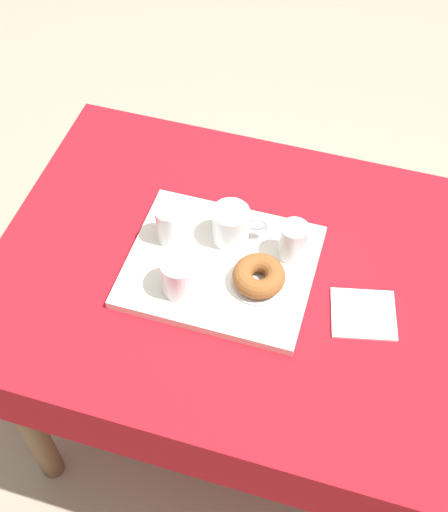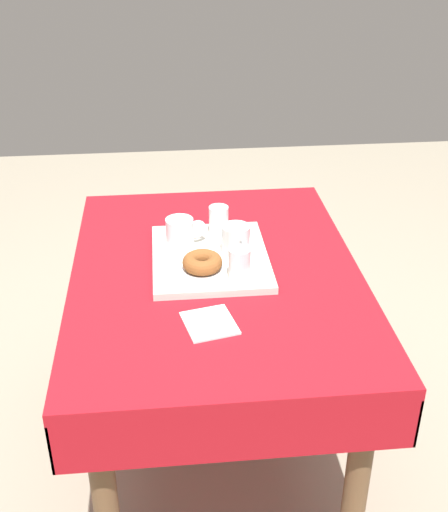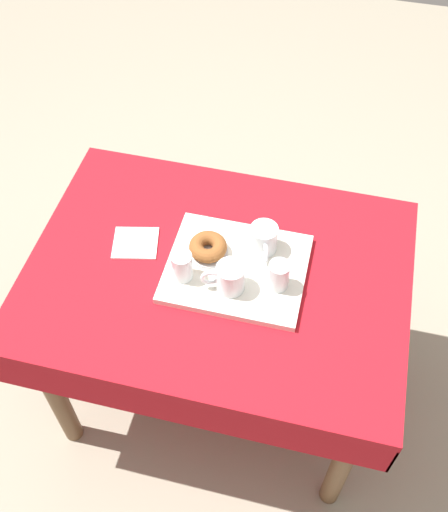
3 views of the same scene
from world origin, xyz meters
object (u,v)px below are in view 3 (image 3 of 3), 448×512
Objects in this scene: serving_tray at (236,268)px; water_glass_near at (278,276)px; donut_plate_left at (208,252)px; paper_napkin at (136,243)px; tea_mug_left at (230,278)px; tea_mug_right at (264,240)px; dining_table at (218,293)px; water_glass_far at (182,267)px; sugar_donut_left at (208,247)px.

water_glass_near is (-0.13, 0.04, 0.05)m from serving_tray.
donut_plate_left is at bearing -17.35° from serving_tray.
serving_tray is at bearing 162.65° from donut_plate_left.
paper_napkin is (0.23, 0.00, -0.02)m from donut_plate_left.
tea_mug_right is at bearing -112.06° from tea_mug_left.
tea_mug_left reaches higher than dining_table.
tea_mug_left is 0.14m from water_glass_far.
water_glass_near is 0.46m from paper_napkin.
dining_table is 0.17m from sugar_donut_left.
water_glass_far is 0.11m from sugar_donut_left.
sugar_donut_left is (0.09, -0.03, 0.04)m from serving_tray.
water_glass_near is at bearing 172.07° from dining_table.
tea_mug_right is 0.14m from water_glass_near.
donut_plate_left is at bearing -46.72° from dining_table.
tea_mug_left is 1.10× the size of sugar_donut_left.
tea_mug_left reaches higher than paper_napkin.
serving_tray is at bearing 53.20° from tea_mug_right.
tea_mug_left is 1.34× the size of water_glass_far.
sugar_donut_left is 0.84× the size of paper_napkin.
donut_plate_left is at bearing -179.77° from paper_napkin.
tea_mug_right is 0.92× the size of paper_napkin.
tea_mug_left is at bearing 16.38° from water_glass_near.
water_glass_near is 0.69× the size of paper_napkin.
tea_mug_right reaches higher than paper_napkin.
water_glass_far is (0.14, -0.01, 0.00)m from tea_mug_left.
sugar_donut_left reaches higher than paper_napkin.
water_glass_far is (0.27, 0.03, 0.00)m from water_glass_near.
sugar_donut_left is at bearing -46.72° from dining_table.
water_glass_near reaches higher than sugar_donut_left.
water_glass_far reaches higher than sugar_donut_left.
tea_mug_left is (-0.05, 0.06, 0.18)m from dining_table.
paper_napkin is (0.38, 0.05, -0.06)m from tea_mug_right.
water_glass_near is at bearing -173.29° from water_glass_far.
tea_mug_left is at bearing 130.73° from sugar_donut_left.
sugar_donut_left reaches higher than serving_tray.
paper_napkin is at bearing 8.15° from tea_mug_right.
donut_plate_left is (0.15, 0.05, -0.04)m from tea_mug_right.
sugar_donut_left reaches higher than dining_table.
tea_mug_right is (-0.06, -0.16, 0.00)m from tea_mug_left.
water_glass_far is at bearing 6.71° from water_glass_near.
donut_plate_left reaches higher than serving_tray.
tea_mug_right is at bearing -143.33° from water_glass_far.
dining_table is 12.21× the size of water_glass_near.
sugar_donut_left is (0.00, 0.00, 0.02)m from donut_plate_left.
water_glass_far reaches higher than paper_napkin.
donut_plate_left is at bearing 19.26° from tea_mug_right.
paper_napkin is (0.45, -0.07, -0.06)m from water_glass_near.
dining_table is 0.26m from water_glass_near.
sugar_donut_left is at bearing 0.00° from donut_plate_left.
sugar_donut_left is at bearing 19.26° from tea_mug_right.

